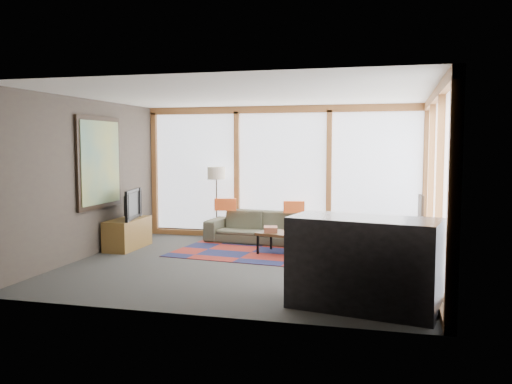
% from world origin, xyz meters
% --- Properties ---
extents(ground, '(5.50, 5.50, 0.00)m').
position_xyz_m(ground, '(0.00, 0.00, 0.00)').
color(ground, '#32322F').
rests_on(ground, ground).
extents(room_envelope, '(5.52, 5.02, 2.62)m').
position_xyz_m(room_envelope, '(0.49, 0.56, 1.54)').
color(room_envelope, '#3C322E').
rests_on(room_envelope, ground).
extents(rug, '(2.77, 1.94, 0.01)m').
position_xyz_m(rug, '(-0.23, 0.95, 0.01)').
color(rug, maroon).
rests_on(rug, ground).
extents(sofa, '(2.08, 0.97, 0.59)m').
position_xyz_m(sofa, '(-0.32, 1.95, 0.29)').
color(sofa, '#3D3E2F').
rests_on(sofa, ground).
extents(pillow_left, '(0.44, 0.23, 0.23)m').
position_xyz_m(pillow_left, '(-1.01, 1.97, 0.70)').
color(pillow_left, '#DD5621').
rests_on(pillow_left, sofa).
extents(pillow_right, '(0.41, 0.20, 0.22)m').
position_xyz_m(pillow_right, '(0.33, 1.95, 0.70)').
color(pillow_right, '#DD5621').
rests_on(pillow_right, sofa).
extents(floor_lamp, '(0.36, 0.36, 1.42)m').
position_xyz_m(floor_lamp, '(-1.28, 2.24, 0.71)').
color(floor_lamp, black).
rests_on(floor_lamp, ground).
extents(coffee_table, '(1.22, 0.83, 0.37)m').
position_xyz_m(coffee_table, '(0.48, 0.93, 0.19)').
color(coffee_table, '#382515').
rests_on(coffee_table, ground).
extents(book_stack, '(0.28, 0.33, 0.09)m').
position_xyz_m(book_stack, '(0.12, 0.95, 0.42)').
color(book_stack, brown).
rests_on(book_stack, coffee_table).
extents(vase, '(0.23, 0.23, 0.19)m').
position_xyz_m(vase, '(0.57, 0.96, 0.46)').
color(vase, beige).
rests_on(vase, coffee_table).
extents(bookshelf, '(0.41, 2.27, 0.57)m').
position_xyz_m(bookshelf, '(2.43, 0.80, 0.28)').
color(bookshelf, '#382515').
rests_on(bookshelf, ground).
extents(bowl_a, '(0.26, 0.26, 0.11)m').
position_xyz_m(bowl_a, '(2.43, 0.26, 0.62)').
color(bowl_a, black).
rests_on(bowl_a, bookshelf).
extents(bowl_b, '(0.16, 0.16, 0.08)m').
position_xyz_m(bowl_b, '(2.45, 0.64, 0.61)').
color(bowl_b, black).
rests_on(bowl_b, bookshelf).
extents(shelf_picture, '(0.08, 0.34, 0.44)m').
position_xyz_m(shelf_picture, '(2.57, 1.55, 0.79)').
color(shelf_picture, black).
rests_on(shelf_picture, bookshelf).
extents(tv_console, '(0.44, 1.06, 0.53)m').
position_xyz_m(tv_console, '(-2.47, 0.79, 0.27)').
color(tv_console, brown).
rests_on(tv_console, ground).
extents(television, '(0.30, 0.93, 0.53)m').
position_xyz_m(television, '(-2.43, 0.76, 0.80)').
color(television, black).
rests_on(television, tv_console).
extents(bar_counter, '(1.76, 1.08, 1.04)m').
position_xyz_m(bar_counter, '(1.82, -1.79, 0.52)').
color(bar_counter, black).
rests_on(bar_counter, ground).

